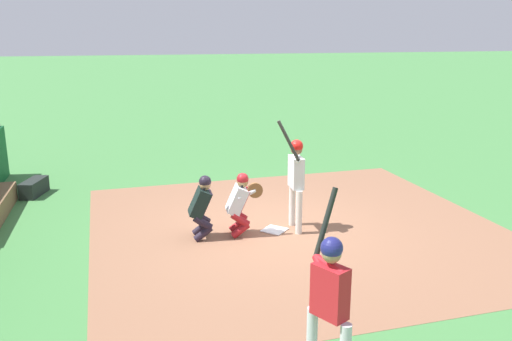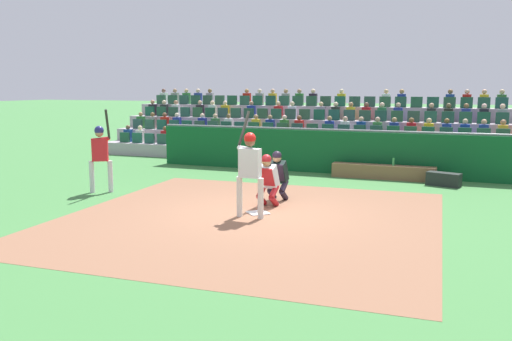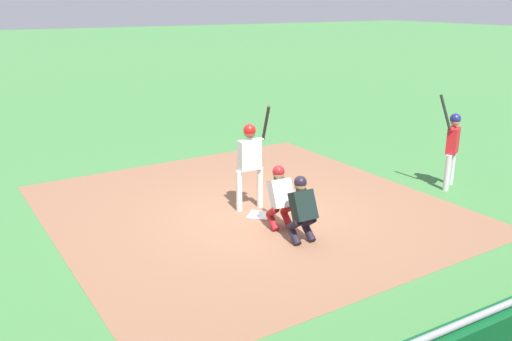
{
  "view_description": "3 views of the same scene",
  "coord_description": "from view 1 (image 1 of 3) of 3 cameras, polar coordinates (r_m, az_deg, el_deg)",
  "views": [
    {
      "loc": [
        9.91,
        -2.82,
        3.98
      ],
      "look_at": [
        -0.51,
        -0.26,
        1.16
      ],
      "focal_mm": 37.75,
      "sensor_mm": 36.0,
      "label": 1
    },
    {
      "loc": [
        -4.29,
        11.03,
        2.85
      ],
      "look_at": [
        0.37,
        -0.83,
        0.84
      ],
      "focal_mm": 37.59,
      "sensor_mm": 36.0,
      "label": 2
    },
    {
      "loc": [
        -5.29,
        -9.03,
        4.33
      ],
      "look_at": [
        -0.57,
        -0.85,
        1.32
      ],
      "focal_mm": 37.82,
      "sensor_mm": 36.0,
      "label": 3
    }
  ],
  "objects": [
    {
      "name": "ground_plane",
      "position": [
        11.05,
        1.97,
        -6.39
      ],
      "size": [
        160.0,
        160.0,
        0.0
      ],
      "primitive_type": "plane",
      "color": "#417E3F"
    },
    {
      "name": "infield_dirt_patch",
      "position": [
        11.19,
        4.45,
        -6.13
      ],
      "size": [
        8.3,
        8.58,
        0.01
      ],
      "primitive_type": "cube",
      "rotation": [
        0.0,
        0.0,
        0.04
      ],
      "color": "#8C5E45",
      "rests_on": "ground_plane"
    },
    {
      "name": "home_plate_marker",
      "position": [
        11.04,
        1.97,
        -6.31
      ],
      "size": [
        0.62,
        0.62,
        0.02
      ],
      "primitive_type": "cube",
      "rotation": [
        0.0,
        0.0,
        0.79
      ],
      "color": "white",
      "rests_on": "infield_dirt_patch"
    },
    {
      "name": "batter_at_plate",
      "position": [
        10.77,
        4.25,
        -0.36
      ],
      "size": [
        0.65,
        0.6,
        2.31
      ],
      "color": "silver",
      "rests_on": "ground_plane"
    },
    {
      "name": "catcher_crouching",
      "position": [
        10.6,
        -1.68,
        -3.2
      ],
      "size": [
        0.49,
        0.72,
        1.29
      ],
      "color": "#A91B21",
      "rests_on": "ground_plane"
    },
    {
      "name": "home_plate_umpire",
      "position": [
        10.49,
        -5.76,
        -3.57
      ],
      "size": [
        0.47,
        0.47,
        1.29
      ],
      "color": "black",
      "rests_on": "ground_plane"
    },
    {
      "name": "equipment_duffel_bag",
      "position": [
        14.38,
        -22.45,
        -1.67
      ],
      "size": [
        1.0,
        0.62,
        0.39
      ],
      "primitive_type": "cube",
      "rotation": [
        0.0,
        0.0,
        -0.3
      ],
      "color": "black",
      "rests_on": "ground_plane"
    },
    {
      "name": "on_deck_batter",
      "position": [
        6.19,
        7.8,
        -12.85
      ],
      "size": [
        0.72,
        0.42,
        2.26
      ],
      "color": "silver",
      "rests_on": "ground_plane"
    }
  ]
}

